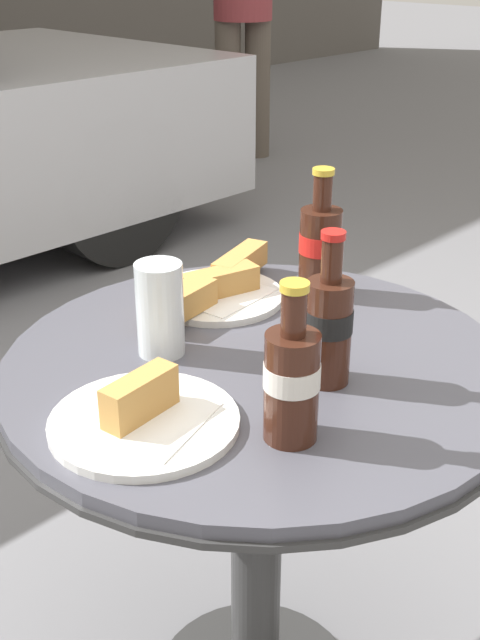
{
  "coord_description": "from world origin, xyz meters",
  "views": [
    {
      "loc": [
        -0.77,
        -0.71,
        1.26
      ],
      "look_at": [
        0.0,
        0.04,
        0.74
      ],
      "focal_mm": 45.0,
      "sensor_mm": 36.0,
      "label": 1
    }
  ],
  "objects_px": {
    "cola_bottle_right": "(320,246)",
    "lunch_plate_near": "(216,288)",
    "bistro_table": "(257,442)",
    "drinking_glass": "(160,313)",
    "cola_bottle_center": "(329,325)",
    "lunch_plate_far": "(143,416)",
    "cola_bottle_left": "(292,380)"
  },
  "relations": [
    {
      "from": "cola_bottle_left",
      "to": "lunch_plate_far",
      "type": "xyz_separation_m",
      "value": [
        -0.11,
        0.15,
        -0.07
      ]
    },
    {
      "from": "drinking_glass",
      "to": "bistro_table",
      "type": "bearing_deg",
      "value": -53.43
    },
    {
      "from": "lunch_plate_far",
      "to": "drinking_glass",
      "type": "bearing_deg",
      "value": 42.48
    },
    {
      "from": "lunch_plate_far",
      "to": "cola_bottle_right",
      "type": "bearing_deg",
      "value": 12.42
    },
    {
      "from": "cola_bottle_left",
      "to": "cola_bottle_right",
      "type": "bearing_deg",
      "value": 34.57
    },
    {
      "from": "cola_bottle_left",
      "to": "cola_bottle_center",
      "type": "bearing_deg",
      "value": 21.55
    },
    {
      "from": "lunch_plate_near",
      "to": "cola_bottle_left",
      "type": "bearing_deg",
      "value": -121.98
    },
    {
      "from": "drinking_glass",
      "to": "lunch_plate_far",
      "type": "distance_m",
      "value": 0.21
    },
    {
      "from": "bistro_table",
      "to": "lunch_plate_far",
      "type": "bearing_deg",
      "value": -175.42
    },
    {
      "from": "lunch_plate_near",
      "to": "lunch_plate_far",
      "type": "relative_size",
      "value": 1.35
    },
    {
      "from": "cola_bottle_left",
      "to": "cola_bottle_right",
      "type": "xyz_separation_m",
      "value": [
        0.37,
        0.26,
        0.01
      ]
    },
    {
      "from": "lunch_plate_near",
      "to": "bistro_table",
      "type": "bearing_deg",
      "value": -117.8
    },
    {
      "from": "cola_bottle_center",
      "to": "drinking_glass",
      "type": "height_order",
      "value": "cola_bottle_center"
    },
    {
      "from": "drinking_glass",
      "to": "lunch_plate_far",
      "type": "bearing_deg",
      "value": -137.52
    },
    {
      "from": "lunch_plate_near",
      "to": "cola_bottle_right",
      "type": "bearing_deg",
      "value": -36.61
    },
    {
      "from": "cola_bottle_right",
      "to": "cola_bottle_center",
      "type": "distance_m",
      "value": 0.31
    },
    {
      "from": "cola_bottle_left",
      "to": "drinking_glass",
      "type": "bearing_deg",
      "value": 82.52
    },
    {
      "from": "cola_bottle_right",
      "to": "lunch_plate_near",
      "type": "xyz_separation_m",
      "value": [
        -0.15,
        0.11,
        -0.07
      ]
    },
    {
      "from": "cola_bottle_right",
      "to": "lunch_plate_near",
      "type": "relative_size",
      "value": 0.68
    },
    {
      "from": "drinking_glass",
      "to": "lunch_plate_near",
      "type": "height_order",
      "value": "drinking_glass"
    },
    {
      "from": "bistro_table",
      "to": "drinking_glass",
      "type": "xyz_separation_m",
      "value": [
        -0.09,
        0.12,
        0.21
      ]
    },
    {
      "from": "cola_bottle_left",
      "to": "lunch_plate_near",
      "type": "height_order",
      "value": "cola_bottle_left"
    },
    {
      "from": "bistro_table",
      "to": "lunch_plate_far",
      "type": "xyz_separation_m",
      "value": [
        -0.24,
        -0.02,
        0.16
      ]
    },
    {
      "from": "lunch_plate_near",
      "to": "lunch_plate_far",
      "type": "bearing_deg",
      "value": -147.66
    },
    {
      "from": "bistro_table",
      "to": "drinking_glass",
      "type": "relative_size",
      "value": 5.43
    },
    {
      "from": "cola_bottle_left",
      "to": "cola_bottle_right",
      "type": "relative_size",
      "value": 0.94
    },
    {
      "from": "bistro_table",
      "to": "lunch_plate_near",
      "type": "height_order",
      "value": "lunch_plate_near"
    },
    {
      "from": "bistro_table",
      "to": "cola_bottle_left",
      "type": "relative_size",
      "value": 3.7
    },
    {
      "from": "cola_bottle_right",
      "to": "cola_bottle_center",
      "type": "relative_size",
      "value": 1.01
    },
    {
      "from": "lunch_plate_far",
      "to": "cola_bottle_center",
      "type": "bearing_deg",
      "value": -20.41
    },
    {
      "from": "drinking_glass",
      "to": "lunch_plate_near",
      "type": "xyz_separation_m",
      "value": [
        0.19,
        0.08,
        -0.04
      ]
    },
    {
      "from": "bistro_table",
      "to": "drinking_glass",
      "type": "distance_m",
      "value": 0.26
    }
  ]
}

